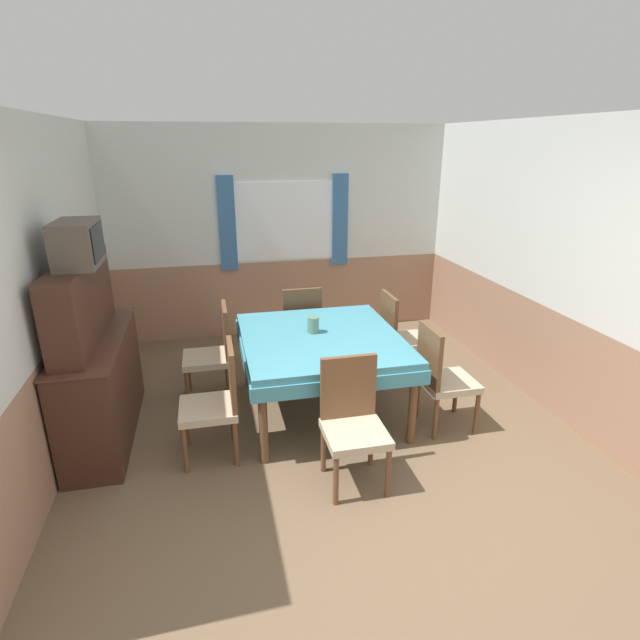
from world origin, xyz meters
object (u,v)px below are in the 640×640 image
at_px(sideboard, 96,366).
at_px(vase, 313,325).
at_px(chair_left_near, 217,399).
at_px(chair_left_far, 214,351).
at_px(chair_head_near, 353,419).
at_px(tv, 77,244).
at_px(dining_table, 321,346).
at_px(chair_right_near, 441,375).
at_px(chair_head_window, 300,325).
at_px(chair_right_far, 399,335).

height_order(sideboard, vase, sideboard).
bearing_deg(chair_left_near, sideboard, 61.75).
distance_m(chair_left_far, chair_head_near, 1.78).
xyz_separation_m(chair_left_far, tv, (-0.91, -0.62, 1.19)).
bearing_deg(dining_table, vase, 118.73).
relative_size(dining_table, chair_head_near, 1.65).
xyz_separation_m(chair_right_near, sideboard, (-2.85, 0.51, 0.15)).
bearing_deg(sideboard, chair_head_window, 27.65).
bearing_deg(chair_right_near, chair_head_near, -60.99).
bearing_deg(sideboard, tv, -73.09).
height_order(dining_table, chair_right_far, chair_right_far).
relative_size(chair_right_far, tv, 1.88).
bearing_deg(chair_head_window, chair_right_near, -57.81).
bearing_deg(chair_head_near, chair_left_far, -57.81).
height_order(chair_head_window, chair_left_far, same).
relative_size(chair_left_far, sideboard, 0.62).
distance_m(dining_table, chair_head_near, 1.03).
bearing_deg(chair_right_far, dining_table, -62.65).
height_order(dining_table, chair_right_near, chair_right_near).
xyz_separation_m(chair_left_near, chair_right_far, (1.90, 0.98, 0.00)).
distance_m(chair_left_near, tv, 1.54).
distance_m(chair_left_near, chair_left_far, 0.98).
xyz_separation_m(tv, vase, (1.80, 0.23, -0.86)).
height_order(chair_head_window, sideboard, sideboard).
bearing_deg(tv, chair_head_window, 31.73).
distance_m(dining_table, tv, 2.13).
relative_size(chair_left_near, tv, 1.88).
xyz_separation_m(chair_left_near, chair_head_window, (0.95, 1.51, 0.00)).
distance_m(sideboard, vase, 1.86).
distance_m(dining_table, chair_head_window, 1.03).
bearing_deg(chair_head_window, chair_head_near, -90.00).
height_order(chair_left_far, tv, tv).
height_order(dining_table, chair_left_near, chair_left_near).
xyz_separation_m(dining_table, vase, (-0.05, 0.10, 0.17)).
bearing_deg(tv, chair_left_near, -21.69).
bearing_deg(chair_right_far, chair_right_near, 0.00).
relative_size(chair_left_far, chair_head_near, 1.00).
relative_size(dining_table, tv, 3.10).
xyz_separation_m(dining_table, tv, (-1.85, -0.13, 1.03)).
xyz_separation_m(chair_head_near, vase, (-0.05, 1.11, 0.33)).
relative_size(chair_left_near, chair_right_far, 1.00).
relative_size(chair_left_near, chair_head_window, 1.00).
xyz_separation_m(chair_head_window, tv, (-1.85, -1.15, 1.19)).
relative_size(chair_right_near, vase, 6.39).
xyz_separation_m(sideboard, tv, (0.05, -0.15, 1.04)).
bearing_deg(chair_left_far, chair_right_near, -117.35).
distance_m(chair_right_near, vase, 1.21).
bearing_deg(tv, chair_right_near, -7.33).
relative_size(chair_left_near, chair_left_far, 1.00).
relative_size(tv, vase, 3.41).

